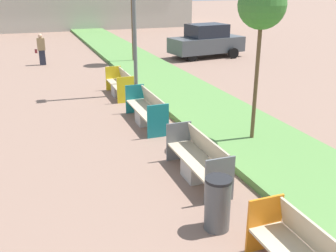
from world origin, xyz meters
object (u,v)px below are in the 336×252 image
(bench_grey_frame, at_px, (198,163))
(litter_bin, at_px, (218,204))
(sapling_tree_near, at_px, (262,6))
(bench_teal_frame, at_px, (147,112))
(bench_yellow_frame, at_px, (120,86))
(pedestrian_walking, at_px, (41,49))
(parked_car_distant, at_px, (207,41))

(bench_grey_frame, xyz_separation_m, litter_bin, (-0.47, -1.83, 0.12))
(litter_bin, bearing_deg, sapling_tree_near, 50.10)
(bench_teal_frame, height_order, sapling_tree_near, sapling_tree_near)
(bench_yellow_frame, height_order, litter_bin, litter_bin)
(litter_bin, xyz_separation_m, sapling_tree_near, (2.62, 3.13, 3.02))
(pedestrian_walking, xyz_separation_m, parked_car_distant, (8.98, -0.88, 0.11))
(bench_yellow_frame, height_order, pedestrian_walking, pedestrian_walking)
(bench_yellow_frame, distance_m, litter_bin, 8.97)
(pedestrian_walking, distance_m, parked_car_distant, 9.02)
(litter_bin, relative_size, sapling_tree_near, 0.23)
(bench_grey_frame, height_order, parked_car_distant, parked_car_distant)
(bench_teal_frame, bearing_deg, sapling_tree_near, -49.07)
(bench_grey_frame, height_order, bench_teal_frame, same)
(bench_grey_frame, relative_size, bench_teal_frame, 0.90)
(bench_grey_frame, bearing_deg, bench_teal_frame, 89.96)
(sapling_tree_near, bearing_deg, bench_yellow_frame, 110.24)
(bench_yellow_frame, height_order, parked_car_distant, parked_car_distant)
(bench_yellow_frame, xyz_separation_m, parked_car_distant, (6.58, 6.34, 0.55))
(bench_teal_frame, height_order, parked_car_distant, parked_car_distant)
(litter_bin, height_order, parked_car_distant, parked_car_distant)
(sapling_tree_near, xyz_separation_m, parked_car_distant, (4.44, 12.16, -2.59))
(bench_teal_frame, bearing_deg, parked_car_distant, 55.83)
(litter_bin, bearing_deg, pedestrian_walking, 96.80)
(bench_teal_frame, height_order, pedestrian_walking, pedestrian_walking)
(litter_bin, height_order, sapling_tree_near, sapling_tree_near)
(bench_yellow_frame, bearing_deg, pedestrian_walking, 108.36)
(bench_grey_frame, bearing_deg, bench_yellow_frame, 90.02)
(bench_yellow_frame, relative_size, pedestrian_walking, 1.24)
(bench_yellow_frame, bearing_deg, sapling_tree_near, -69.76)
(bench_grey_frame, bearing_deg, pedestrian_walking, 99.49)
(bench_teal_frame, distance_m, pedestrian_walking, 10.85)
(bench_teal_frame, xyz_separation_m, litter_bin, (-0.47, -5.60, 0.11))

